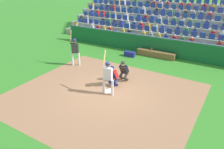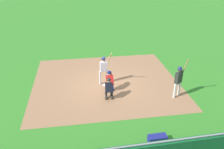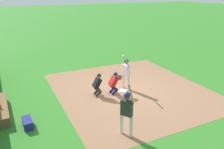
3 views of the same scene
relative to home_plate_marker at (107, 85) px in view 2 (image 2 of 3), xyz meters
The scene contains 8 objects.
ground_plane 0.02m from the home_plate_marker, ahead, with size 160.00×160.00×0.00m, color #368229.
infield_dirt_patch 0.50m from the home_plate_marker, 90.00° to the left, with size 9.13×8.20×0.01m, color #A17050.
home_plate_marker is the anchor object (origin of this frame).
batter_at_plate 1.16m from the home_plate_marker, 116.52° to the left, with size 0.76×0.62×2.20m.
catcher_crouching 0.92m from the home_plate_marker, 82.72° to the right, with size 0.47×0.71×1.26m.
home_plate_umpire 1.65m from the home_plate_marker, 94.88° to the right, with size 0.49×0.52×1.27m.
equipment_duffel_bag 5.53m from the home_plate_marker, 76.09° to the right, with size 0.80×0.36×0.35m, color navy.
on_deck_batter 4.38m from the home_plate_marker, 27.95° to the right, with size 0.65×0.42×2.36m.
Camera 2 is at (-1.98, -12.61, 7.17)m, focal length 37.46 mm.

